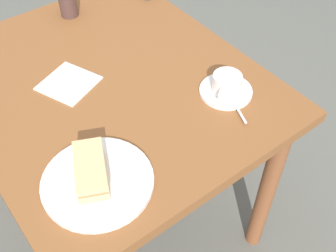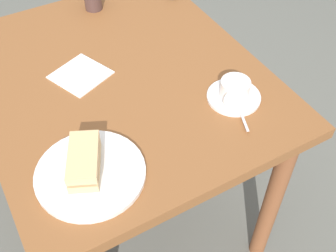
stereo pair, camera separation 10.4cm
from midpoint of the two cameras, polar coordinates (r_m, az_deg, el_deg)
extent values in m
plane|color=#65645B|center=(1.91, -7.33, -11.48)|extent=(6.00, 6.00, 0.00)
cube|color=brown|center=(1.34, -10.37, 5.47)|extent=(1.00, 0.85, 0.04)
cylinder|color=brown|center=(2.00, -6.37, 7.96)|extent=(0.06, 0.06, 0.73)
cylinder|color=brown|center=(1.55, 11.42, -8.41)|extent=(0.06, 0.06, 0.73)
cylinder|color=white|center=(1.06, -12.30, -7.53)|extent=(0.28, 0.28, 0.01)
cube|color=#E2B679|center=(1.05, -13.12, -6.46)|extent=(0.17, 0.13, 0.02)
cube|color=brown|center=(1.04, -13.27, -5.93)|extent=(0.15, 0.12, 0.01)
cube|color=#E2B87C|center=(1.03, -13.42, -5.38)|extent=(0.17, 0.13, 0.02)
cylinder|color=white|center=(1.26, 5.47, 4.61)|extent=(0.16, 0.16, 0.01)
cylinder|color=white|center=(1.24, 5.58, 5.69)|extent=(0.09, 0.09, 0.05)
cylinder|color=#AF6E58|center=(1.22, 5.65, 6.50)|extent=(0.08, 0.08, 0.01)
torus|color=white|center=(1.21, 4.74, 4.32)|extent=(0.03, 0.04, 0.04)
cube|color=silver|center=(1.19, 7.30, 1.51)|extent=(0.07, 0.03, 0.00)
ellipsoid|color=silver|center=(1.22, 6.48, 3.07)|extent=(0.03, 0.03, 0.01)
cube|color=white|center=(1.33, -15.47, 5.49)|extent=(0.20, 0.20, 0.00)
cylinder|color=#4A322E|center=(1.61, -15.29, 15.80)|extent=(0.06, 0.06, 0.11)
camera|label=1|loc=(0.05, -92.66, -2.89)|focal=45.14mm
camera|label=2|loc=(0.05, 87.34, 2.89)|focal=45.14mm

